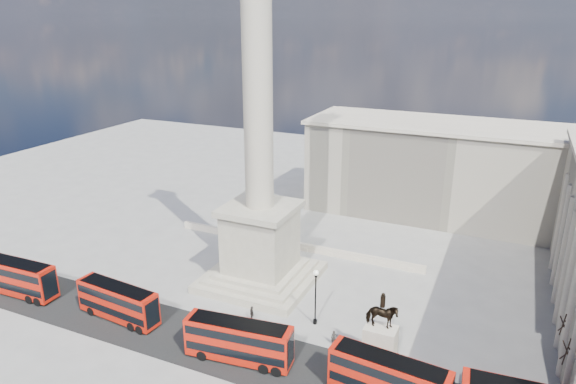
# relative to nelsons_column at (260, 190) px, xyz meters

# --- Properties ---
(ground) EXTENTS (180.00, 180.00, 0.00)m
(ground) POSITION_rel_nelsons_column_xyz_m (0.00, -5.00, -12.92)
(ground) COLOR gray
(ground) RESTS_ON ground
(asphalt_road) EXTENTS (120.00, 9.00, 0.01)m
(asphalt_road) POSITION_rel_nelsons_column_xyz_m (5.00, -15.00, -12.91)
(asphalt_road) COLOR black
(asphalt_road) RESTS_ON ground
(nelsons_column) EXTENTS (14.00, 14.00, 49.85)m
(nelsons_column) POSITION_rel_nelsons_column_xyz_m (0.00, 0.00, 0.00)
(nelsons_column) COLOR #AEA791
(nelsons_column) RESTS_ON ground
(balustrade_wall) EXTENTS (40.00, 0.60, 1.10)m
(balustrade_wall) POSITION_rel_nelsons_column_xyz_m (0.00, 11.00, -12.37)
(balustrade_wall) COLOR beige
(balustrade_wall) RESTS_ON ground
(building_northeast) EXTENTS (51.00, 17.00, 16.60)m
(building_northeast) POSITION_rel_nelsons_column_xyz_m (20.00, 35.00, -4.59)
(building_northeast) COLOR beige
(building_northeast) RESTS_ON ground
(red_bus_a) EXTENTS (10.93, 3.40, 4.36)m
(red_bus_a) POSITION_rel_nelsons_column_xyz_m (-10.90, -15.22, -10.63)
(red_bus_a) COLOR red
(red_bus_a) RESTS_ON ground
(red_bus_b) EXTENTS (11.41, 3.80, 4.54)m
(red_bus_b) POSITION_rel_nelsons_column_xyz_m (5.78, -16.17, -10.54)
(red_bus_b) COLOR red
(red_bus_b) RESTS_ON ground
(red_bus_c) EXTENTS (11.35, 3.62, 4.52)m
(red_bus_c) POSITION_rel_nelsons_column_xyz_m (21.21, -15.61, -10.54)
(red_bus_c) COLOR red
(red_bus_c) RESTS_ON ground
(red_bus_e) EXTENTS (11.52, 3.04, 4.64)m
(red_bus_e) POSITION_rel_nelsons_column_xyz_m (-26.71, -16.09, -10.48)
(red_bus_e) COLOR red
(red_bus_e) RESTS_ON ground
(victorian_lamp) EXTENTS (0.59, 0.59, 6.91)m
(victorian_lamp) POSITION_rel_nelsons_column_xyz_m (10.43, -6.68, -8.85)
(victorian_lamp) COLOR black
(victorian_lamp) RESTS_ON ground
(equestrian_statue) EXTENTS (4.01, 3.01, 8.34)m
(equestrian_statue) POSITION_rel_nelsons_column_xyz_m (19.09, -10.88, -10.01)
(equestrian_statue) COLOR beige
(equestrian_statue) RESTS_ON ground
(bare_tree_near) EXTENTS (1.71, 1.71, 7.50)m
(bare_tree_near) POSITION_rel_nelsons_column_xyz_m (35.87, -9.57, -7.01)
(bare_tree_near) COLOR #332319
(bare_tree_near) RESTS_ON ground
(bare_tree_mid) EXTENTS (1.77, 1.77, 6.70)m
(bare_tree_mid) POSITION_rel_nelsons_column_xyz_m (35.95, -3.91, -7.64)
(bare_tree_mid) COLOR #332319
(bare_tree_mid) RESTS_ON ground
(pedestrian_walking) EXTENTS (0.71, 0.58, 1.67)m
(pedestrian_walking) POSITION_rel_nelsons_column_xyz_m (13.75, -9.57, -12.08)
(pedestrian_walking) COLOR black
(pedestrian_walking) RESTS_ON ground
(pedestrian_crossing) EXTENTS (1.09, 1.06, 1.83)m
(pedestrian_crossing) POSITION_rel_nelsons_column_xyz_m (3.41, -9.06, -12.00)
(pedestrian_crossing) COLOR black
(pedestrian_crossing) RESTS_ON ground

